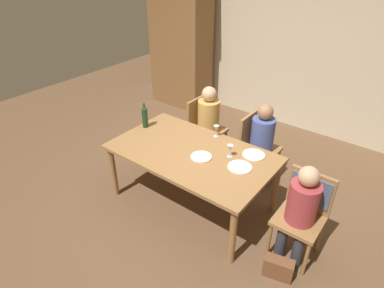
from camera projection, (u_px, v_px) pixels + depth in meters
The scene contains 17 objects.
ground_plane at pixel (192, 201), 4.09m from camera, with size 10.00×10.00×0.00m, color brown.
rear_room_partition at pixel (296, 47), 5.25m from camera, with size 6.40×0.12×2.70m, color beige.
armoire_cabinet at pixel (181, 48), 6.13m from camera, with size 1.18×0.62×2.18m.
dining_table at pixel (192, 157), 3.74m from camera, with size 1.87×1.10×0.75m.
chair_far_right at pixel (255, 143), 4.27m from camera, with size 0.44×0.44×0.92m.
chair_far_left at pixel (203, 125), 4.71m from camera, with size 0.44×0.44×0.92m.
chair_right_end at pixel (306, 203), 3.18m from camera, with size 0.44×0.46×0.92m.
person_woman_host at pixel (264, 138), 4.15m from camera, with size 0.34×0.30×1.11m.
person_man_bearded at pixel (210, 119), 4.58m from camera, with size 0.35×0.31×1.14m.
person_man_guest at pixel (301, 208), 3.06m from camera, with size 0.29×0.33×1.09m.
wine_bottle_tall_green at pixel (145, 116), 4.13m from camera, with size 0.07×0.07×0.33m.
wine_glass_near_left at pixel (230, 148), 3.56m from camera, with size 0.07×0.07×0.15m.
wine_glass_centre at pixel (216, 129), 3.94m from camera, with size 0.07×0.07×0.15m.
dinner_plate_host at pixel (240, 167), 3.43m from camera, with size 0.26×0.26×0.01m, color silver.
dinner_plate_guest_left at pixel (201, 157), 3.60m from camera, with size 0.24×0.24×0.01m, color silver.
dinner_plate_guest_right at pixel (254, 155), 3.63m from camera, with size 0.25×0.25×0.01m, color silver.
handbag at pixel (278, 268), 3.11m from camera, with size 0.28×0.12×0.22m, color brown.
Camera 1 is at (1.90, -2.47, 2.75)m, focal length 30.39 mm.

